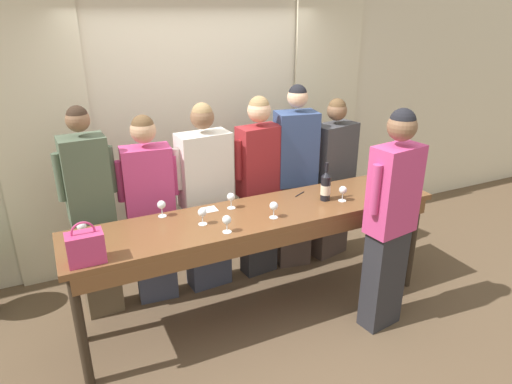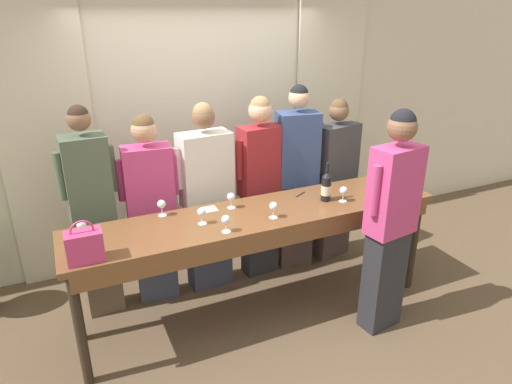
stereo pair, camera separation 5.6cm
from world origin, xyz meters
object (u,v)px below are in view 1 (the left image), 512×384
at_px(tasting_bar, 261,224).
at_px(guest_striped_shirt, 259,185).
at_px(wine_glass_front_left, 405,180).
at_px(guest_olive_jacket, 92,214).
at_px(wine_glass_front_right, 274,207).
at_px(wine_glass_back_mid, 343,191).
at_px(wine_glass_center_left, 231,198).
at_px(host_pouring, 390,220).
at_px(wine_glass_center_right, 227,221).
at_px(handbag, 86,247).
at_px(wine_glass_back_left, 82,227).
at_px(wine_bottle, 326,186).
at_px(guest_beige_cap, 332,179).
at_px(wine_glass_front_mid, 202,213).
at_px(wine_glass_center_mid, 161,205).
at_px(guest_navy_coat, 295,178).
at_px(guest_cream_sweater, 206,198).
at_px(guest_pink_top, 151,209).

relative_size(tasting_bar, guest_striped_shirt, 1.73).
relative_size(wine_glass_front_left, guest_olive_jacket, 0.07).
relative_size(wine_glass_front_right, wine_glass_back_mid, 1.00).
distance_m(wine_glass_center_left, host_pouring, 1.27).
xyz_separation_m(tasting_bar, wine_glass_back_mid, (0.74, -0.07, 0.20)).
distance_m(wine_glass_center_right, host_pouring, 1.27).
xyz_separation_m(handbag, wine_glass_back_left, (0.01, 0.34, -0.01)).
bearing_deg(guest_olive_jacket, wine_bottle, -18.73).
bearing_deg(guest_beige_cap, wine_glass_front_right, -145.03).
bearing_deg(wine_glass_front_mid, wine_glass_back_left, 170.58).
bearing_deg(wine_glass_back_left, wine_glass_front_right, -10.91).
bearing_deg(guest_olive_jacket, wine_glass_back_left, -103.05).
xyz_separation_m(wine_glass_center_mid, guest_navy_coat, (1.41, 0.35, -0.11)).
distance_m(tasting_bar, wine_glass_front_left, 1.41).
xyz_separation_m(guest_cream_sweater, guest_striped_shirt, (0.53, 0.00, 0.04)).
bearing_deg(wine_glass_center_left, wine_glass_front_left, -10.94).
xyz_separation_m(tasting_bar, guest_beige_cap, (1.12, 0.63, -0.01)).
xyz_separation_m(wine_bottle, wine_glass_front_left, (0.77, -0.12, -0.03)).
bearing_deg(wine_glass_center_right, guest_striped_shirt, 51.35).
relative_size(wine_glass_center_mid, guest_navy_coat, 0.07).
bearing_deg(tasting_bar, wine_glass_front_left, -4.50).
bearing_deg(handbag, host_pouring, -9.42).
bearing_deg(handbag, guest_olive_jacket, 81.62).
bearing_deg(wine_bottle, wine_glass_front_left, -8.58).
bearing_deg(tasting_bar, handbag, -171.96).
bearing_deg(guest_striped_shirt, guest_cream_sweater, 180.00).
height_order(wine_glass_front_mid, wine_glass_center_right, same).
height_order(wine_bottle, guest_cream_sweater, guest_cream_sweater).
height_order(wine_glass_back_left, guest_beige_cap, guest_beige_cap).
xyz_separation_m(wine_glass_back_mid, host_pouring, (0.11, -0.48, -0.09)).
height_order(wine_glass_front_left, guest_pink_top, guest_pink_top).
distance_m(wine_glass_center_mid, guest_pink_top, 0.39).
relative_size(wine_glass_center_right, wine_glass_back_left, 1.00).
bearing_deg(guest_striped_shirt, wine_glass_center_mid, -161.06).
height_order(tasting_bar, guest_beige_cap, guest_beige_cap).
bearing_deg(wine_glass_front_right, wine_bottle, 12.49).
xyz_separation_m(guest_cream_sweater, guest_beige_cap, (1.37, 0.00, -0.04)).
relative_size(wine_glass_front_left, host_pouring, 0.07).
xyz_separation_m(wine_glass_center_left, guest_navy_coat, (0.85, 0.44, -0.11)).
distance_m(wine_glass_center_right, guest_navy_coat, 1.33).
bearing_deg(guest_olive_jacket, guest_navy_coat, 0.00).
distance_m(wine_glass_back_left, guest_navy_coat, 2.07).
distance_m(wine_glass_center_mid, guest_cream_sweater, 0.62).
bearing_deg(tasting_bar, wine_bottle, 0.68).
bearing_deg(wine_glass_center_right, guest_cream_sweater, 81.39).
bearing_deg(wine_glass_center_left, guest_beige_cap, 18.61).
xyz_separation_m(wine_glass_center_left, wine_glass_back_mid, (0.91, -0.27, 0.00)).
height_order(wine_glass_center_mid, wine_glass_center_right, same).
distance_m(wine_glass_center_mid, host_pouring, 1.79).
bearing_deg(host_pouring, guest_beige_cap, 76.92).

